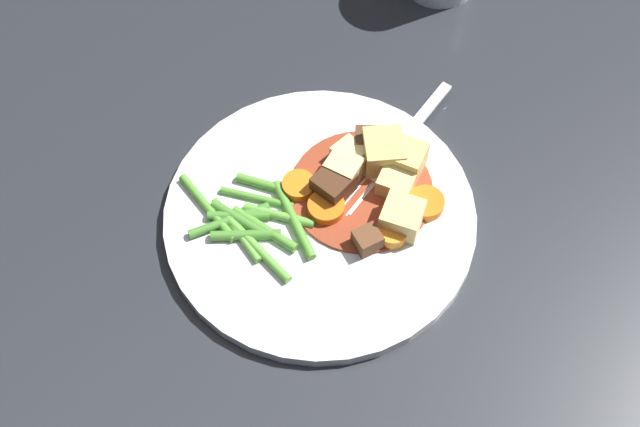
# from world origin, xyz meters

# --- Properties ---
(ground_plane) EXTENTS (3.00, 3.00, 0.00)m
(ground_plane) POSITION_xyz_m (0.00, 0.00, 0.00)
(ground_plane) COLOR #26282D
(dinner_plate) EXTENTS (0.27, 0.27, 0.01)m
(dinner_plate) POSITION_xyz_m (0.00, 0.00, 0.01)
(dinner_plate) COLOR white
(dinner_plate) RESTS_ON ground_plane
(stew_sauce) EXTENTS (0.13, 0.13, 0.00)m
(stew_sauce) POSITION_xyz_m (0.04, 0.01, 0.01)
(stew_sauce) COLOR #93381E
(stew_sauce) RESTS_ON dinner_plate
(carrot_slice_0) EXTENTS (0.03, 0.03, 0.01)m
(carrot_slice_0) POSITION_xyz_m (0.01, -0.00, 0.02)
(carrot_slice_0) COLOR orange
(carrot_slice_0) RESTS_ON dinner_plate
(carrot_slice_1) EXTENTS (0.04, 0.04, 0.01)m
(carrot_slice_1) POSITION_xyz_m (0.09, -0.03, 0.02)
(carrot_slice_1) COLOR orange
(carrot_slice_1) RESTS_ON dinner_plate
(carrot_slice_2) EXTENTS (0.03, 0.03, 0.01)m
(carrot_slice_2) POSITION_xyz_m (-0.01, 0.03, 0.02)
(carrot_slice_2) COLOR orange
(carrot_slice_2) RESTS_ON dinner_plate
(carrot_slice_3) EXTENTS (0.03, 0.03, 0.01)m
(carrot_slice_3) POSITION_xyz_m (0.09, 0.03, 0.02)
(carrot_slice_3) COLOR orange
(carrot_slice_3) RESTS_ON dinner_plate
(carrot_slice_4) EXTENTS (0.04, 0.04, 0.01)m
(carrot_slice_4) POSITION_xyz_m (0.05, -0.04, 0.02)
(carrot_slice_4) COLOR orange
(carrot_slice_4) RESTS_ON dinner_plate
(potato_chunk_0) EXTENTS (0.04, 0.04, 0.03)m
(potato_chunk_0) POSITION_xyz_m (0.03, 0.03, 0.03)
(potato_chunk_0) COLOR #EAD68C
(potato_chunk_0) RESTS_ON dinner_plate
(potato_chunk_1) EXTENTS (0.04, 0.05, 0.03)m
(potato_chunk_1) POSITION_xyz_m (0.07, 0.03, 0.03)
(potato_chunk_1) COLOR #DBBC6B
(potato_chunk_1) RESTS_ON dinner_plate
(potato_chunk_2) EXTENTS (0.04, 0.04, 0.03)m
(potato_chunk_2) POSITION_xyz_m (0.09, 0.02, 0.03)
(potato_chunk_2) COLOR #DBBC6B
(potato_chunk_2) RESTS_ON dinner_plate
(potato_chunk_3) EXTENTS (0.04, 0.04, 0.02)m
(potato_chunk_3) POSITION_xyz_m (0.07, -0.00, 0.02)
(potato_chunk_3) COLOR #E5CC7A
(potato_chunk_3) RESTS_ON dinner_plate
(potato_chunk_4) EXTENTS (0.05, 0.05, 0.03)m
(potato_chunk_4) POSITION_xyz_m (0.06, -0.04, 0.03)
(potato_chunk_4) COLOR #E5CC7A
(potato_chunk_4) RESTS_ON dinner_plate
(potato_chunk_5) EXTENTS (0.03, 0.03, 0.02)m
(potato_chunk_5) POSITION_xyz_m (0.04, 0.04, 0.02)
(potato_chunk_5) COLOR #EAD68C
(potato_chunk_5) RESTS_ON dinner_plate
(meat_chunk_0) EXTENTS (0.04, 0.04, 0.03)m
(meat_chunk_0) POSITION_xyz_m (0.02, 0.02, 0.03)
(meat_chunk_0) COLOR #4C2B19
(meat_chunk_0) RESTS_ON dinner_plate
(meat_chunk_1) EXTENTS (0.02, 0.02, 0.02)m
(meat_chunk_1) POSITION_xyz_m (0.03, -0.04, 0.02)
(meat_chunk_1) COLOR brown
(meat_chunk_1) RESTS_ON dinner_plate
(meat_chunk_2) EXTENTS (0.03, 0.03, 0.02)m
(meat_chunk_2) POSITION_xyz_m (0.07, 0.05, 0.02)
(meat_chunk_2) COLOR #56331E
(meat_chunk_2) RESTS_ON dinner_plate
(green_bean_0) EXTENTS (0.02, 0.07, 0.01)m
(green_bean_0) POSITION_xyz_m (-0.07, 0.01, 0.02)
(green_bean_0) COLOR #66AD42
(green_bean_0) RESTS_ON dinner_plate
(green_bean_1) EXTENTS (0.05, 0.03, 0.01)m
(green_bean_1) POSITION_xyz_m (-0.07, 0.02, 0.02)
(green_bean_1) COLOR #4C8E33
(green_bean_1) RESTS_ON dinner_plate
(green_bean_2) EXTENTS (0.04, 0.06, 0.01)m
(green_bean_2) POSITION_xyz_m (-0.05, 0.00, 0.02)
(green_bean_2) COLOR #599E38
(green_bean_2) RESTS_ON dinner_plate
(green_bean_3) EXTENTS (0.01, 0.08, 0.01)m
(green_bean_3) POSITION_xyz_m (-0.02, 0.00, 0.02)
(green_bean_3) COLOR #599E38
(green_bean_3) RESTS_ON dinner_plate
(green_bean_4) EXTENTS (0.03, 0.08, 0.01)m
(green_bean_4) POSITION_xyz_m (-0.09, 0.04, 0.02)
(green_bean_4) COLOR #599E38
(green_bean_4) RESTS_ON dinner_plate
(green_bean_5) EXTENTS (0.06, 0.04, 0.01)m
(green_bean_5) POSITION_xyz_m (-0.03, 0.01, 0.02)
(green_bean_5) COLOR #66AD42
(green_bean_5) RESTS_ON dinner_plate
(green_bean_6) EXTENTS (0.04, 0.05, 0.01)m
(green_bean_6) POSITION_xyz_m (-0.07, 0.02, 0.02)
(green_bean_6) COLOR #4C8E33
(green_bean_6) RESTS_ON dinner_plate
(green_bean_7) EXTENTS (0.04, 0.08, 0.01)m
(green_bean_7) POSITION_xyz_m (-0.06, -0.02, 0.02)
(green_bean_7) COLOR #66AD42
(green_bean_7) RESTS_ON dinner_plate
(green_bean_8) EXTENTS (0.05, 0.04, 0.01)m
(green_bean_8) POSITION_xyz_m (-0.03, 0.04, 0.02)
(green_bean_8) COLOR #599E38
(green_bean_8) RESTS_ON dinner_plate
(green_bean_9) EXTENTS (0.06, 0.04, 0.01)m
(green_bean_9) POSITION_xyz_m (-0.05, 0.03, 0.02)
(green_bean_9) COLOR #599E38
(green_bean_9) RESTS_ON dinner_plate
(green_bean_10) EXTENTS (0.06, 0.03, 0.01)m
(green_bean_10) POSITION_xyz_m (-0.07, 0.00, 0.02)
(green_bean_10) COLOR #4C8E33
(green_bean_10) RESTS_ON dinner_plate
(green_bean_11) EXTENTS (0.07, 0.01, 0.01)m
(green_bean_11) POSITION_xyz_m (-0.08, 0.02, 0.02)
(green_bean_11) COLOR #4C8E33
(green_bean_11) RESTS_ON dinner_plate
(fork) EXTENTS (0.15, 0.11, 0.00)m
(fork) POSITION_xyz_m (0.09, 0.04, 0.01)
(fork) COLOR silver
(fork) RESTS_ON dinner_plate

